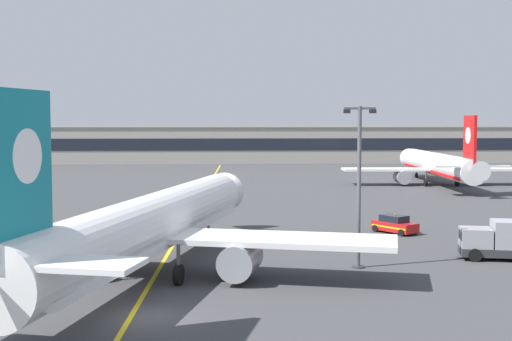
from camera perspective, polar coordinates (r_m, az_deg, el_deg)
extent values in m
plane|color=#3D3D3F|center=(37.38, -8.84, -11.87)|extent=(400.00, 400.00, 0.00)
cube|color=yellow|center=(66.63, -6.02, -4.70)|extent=(6.09, 179.92, 0.01)
cylinder|color=white|center=(45.91, -8.79, -4.38)|extent=(12.36, 35.86, 3.80)
cone|color=white|center=(64.22, -2.85, -1.88)|extent=(4.13, 3.39, 3.61)
cube|color=white|center=(46.08, -8.78, -5.66)|extent=(11.59, 33.04, 0.44)
cube|color=black|center=(62.33, -3.28, -1.45)|extent=(3.03, 1.75, 0.60)
cube|color=white|center=(46.61, -8.53, -5.31)|extent=(32.21, 12.36, 0.36)
cylinder|color=gray|center=(48.37, -15.89, -6.54)|extent=(3.10, 4.05, 2.30)
cylinder|color=black|center=(50.00, -14.91, -6.17)|extent=(1.94, 0.65, 1.95)
cylinder|color=gray|center=(44.16, -1.31, -7.40)|extent=(3.10, 4.05, 2.30)
cylinder|color=black|center=(45.94, -0.80, -6.94)|extent=(1.94, 0.65, 1.95)
cube|color=#0F7A89|center=(31.15, -18.95, -0.21)|extent=(1.54, 4.76, 7.20)
cylinder|color=white|center=(31.36, -18.70, 1.14)|extent=(1.00, 2.44, 2.40)
cube|color=white|center=(31.13, -19.35, -7.09)|extent=(11.35, 5.37, 0.24)
cylinder|color=#4C4C51|center=(59.88, -3.97, -4.28)|extent=(0.24, 0.24, 1.60)
cylinder|color=black|center=(60.04, -3.97, -5.25)|extent=(0.60, 0.97, 0.90)
cylinder|color=#4C4C51|center=(45.35, -12.75, -6.75)|extent=(0.24, 0.24, 1.60)
cylinder|color=black|center=(45.58, -12.73, -8.14)|extent=(0.70, 1.36, 1.30)
cylinder|color=#4C4C51|center=(43.51, -6.44, -7.14)|extent=(0.24, 0.24, 1.60)
cylinder|color=black|center=(43.75, -6.43, -8.58)|extent=(0.70, 1.36, 1.30)
cylinder|color=white|center=(111.85, 14.87, 0.48)|extent=(4.45, 33.76, 3.55)
cone|color=white|center=(129.28, 12.68, 1.01)|extent=(3.44, 2.52, 3.38)
cone|color=white|center=(94.55, 17.88, -0.02)|extent=(2.74, 2.69, 2.67)
cube|color=red|center=(111.92, 14.86, -0.02)|extent=(4.31, 31.06, 0.41)
cube|color=black|center=(127.52, 12.87, 1.24)|extent=(2.69, 1.10, 0.56)
cube|color=white|center=(112.45, 14.78, 0.09)|extent=(30.04, 5.29, 0.34)
cylinder|color=gray|center=(110.18, 12.00, -0.53)|extent=(2.24, 3.42, 2.15)
cylinder|color=black|center=(111.86, 11.80, -0.46)|extent=(1.83, 0.22, 1.83)
cylinder|color=gray|center=(113.36, 17.72, -0.51)|extent=(2.24, 3.42, 2.15)
cylinder|color=black|center=(115.00, 17.44, -0.44)|extent=(1.83, 0.22, 1.83)
cube|color=red|center=(97.54, 17.29, 2.40)|extent=(0.49, 4.50, 6.73)
cylinder|color=white|center=(97.79, 17.25, 2.80)|extent=(0.47, 2.26, 2.24)
cube|color=white|center=(97.17, 17.35, 0.35)|extent=(10.36, 2.89, 0.22)
cylinder|color=#4C4C51|center=(125.05, 13.15, 0.03)|extent=(0.22, 0.22, 1.50)
cylinder|color=black|center=(125.12, 13.15, -0.41)|extent=(0.40, 0.85, 0.84)
cylinder|color=#4C4C51|center=(109.52, 13.89, -0.42)|extent=(0.22, 0.22, 1.50)
cylinder|color=black|center=(109.61, 13.88, -0.97)|extent=(0.41, 1.23, 1.22)
cylinder|color=#4C4C51|center=(110.88, 16.32, -0.42)|extent=(0.22, 0.22, 1.50)
cylinder|color=black|center=(110.96, 16.31, -0.96)|extent=(0.41, 1.23, 1.22)
cylinder|color=#515156|center=(48.29, 8.52, -1.41)|extent=(0.28, 0.28, 11.26)
cylinder|color=#333338|center=(49.15, 8.45, -7.89)|extent=(0.90, 0.90, 0.10)
cube|color=#515156|center=(48.06, 8.59, 5.11)|extent=(2.20, 0.16, 0.16)
cube|color=black|center=(47.90, 7.53, 4.88)|extent=(0.44, 0.36, 0.28)
cube|color=black|center=(48.24, 9.64, 4.85)|extent=(0.44, 0.36, 0.28)
cube|color=red|center=(64.19, 11.42, -4.55)|extent=(3.88, 4.47, 0.84)
cube|color=black|center=(64.15, 11.36, -3.91)|extent=(2.62, 2.80, 0.60)
cylinder|color=orange|center=(64.03, 11.44, -3.58)|extent=(0.14, 0.14, 0.14)
cube|color=yellow|center=(64.19, 11.42, -4.55)|extent=(3.80, 4.32, 0.14)
cylinder|color=black|center=(64.60, 9.86, -4.74)|extent=(0.55, 0.65, 0.64)
cylinder|color=black|center=(65.90, 10.90, -4.58)|extent=(0.55, 0.65, 0.64)
cylinder|color=black|center=(62.58, 11.96, -5.06)|extent=(0.55, 0.65, 0.64)
cylinder|color=black|center=(63.91, 12.99, -4.89)|extent=(0.55, 0.65, 0.64)
cube|color=#939399|center=(53.88, 17.72, -5.30)|extent=(2.60, 2.66, 1.40)
cube|color=black|center=(53.70, 16.61, -5.14)|extent=(0.47, 1.90, 0.70)
cylinder|color=black|center=(52.91, 17.67, -6.70)|extent=(1.00, 0.48, 0.96)
cylinder|color=black|center=(55.18, 17.29, -6.24)|extent=(1.00, 0.48, 0.96)
cone|color=orange|center=(61.32, -6.60, -5.23)|extent=(0.36, 0.36, 0.55)
cylinder|color=white|center=(61.31, -6.60, -5.21)|extent=(0.23, 0.23, 0.07)
cube|color=orange|center=(61.36, -6.59, -5.47)|extent=(0.44, 0.44, 0.03)
cube|color=#9E998E|center=(166.54, -0.79, 2.11)|extent=(166.84, 12.00, 8.26)
cube|color=black|center=(160.49, -0.73, 2.17)|extent=(160.16, 0.12, 2.80)
cube|color=slate|center=(166.44, -0.79, 3.60)|extent=(167.24, 12.40, 0.40)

